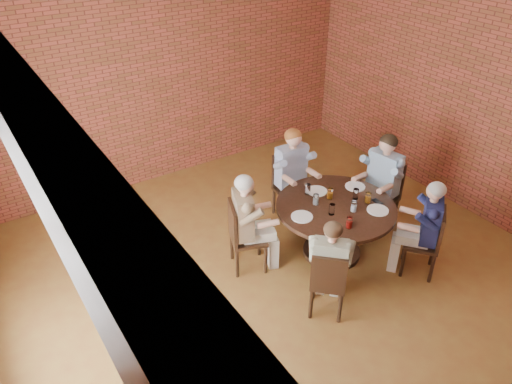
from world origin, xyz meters
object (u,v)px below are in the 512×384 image
diner_d (329,268)px  diner_e (424,229)px  smartphone (377,202)px  chair_c (242,234)px  diner_c (248,223)px  diner_b (293,176)px  chair_e (429,240)px  dining_table (335,220)px  chair_d (328,281)px  chair_b (289,183)px  diner_a (381,182)px  chair_a (383,191)px

diner_d → diner_e: size_ratio=0.96×
diner_e → smartphone: 0.64m
chair_c → diner_c: (0.08, -0.03, 0.15)m
diner_b → chair_c: diner_b is taller
chair_e → diner_b: bearing=-109.6°
dining_table → chair_c: 1.19m
diner_b → chair_d: diner_b is taller
diner_d → chair_e: diner_d is taller
smartphone → diner_c: bearing=159.7°
diner_b → chair_c: size_ratio=1.46×
chair_b → chair_d: bearing=-110.4°
dining_table → diner_e: diner_e is taller
chair_d → diner_d: bearing=-90.0°
chair_c → diner_e: size_ratio=0.73×
diner_d → chair_c: bearing=-26.5°
dining_table → diner_a: (0.94, 0.17, 0.16)m
diner_c → chair_e: (1.75, -1.28, -0.16)m
diner_a → chair_b: 1.25m
dining_table → chair_b: bearing=85.8°
diner_a → smartphone: diner_a is taller
diner_b → chair_a: bearing=-35.3°
diner_a → chair_d: diner_a is taller
diner_e → smartphone: bearing=-111.7°
diner_b → diner_c: (-1.11, -0.58, -0.02)m
diner_a → chair_d: (-1.70, -0.95, -0.20)m
chair_d → diner_d: size_ratio=0.72×
chair_b → smartphone: size_ratio=6.71×
chair_b → diner_d: (-0.79, -1.79, 0.10)m
chair_e → chair_a: bearing=-144.9°
diner_c → chair_b: bearing=-38.5°
chair_d → diner_a: bearing=-106.5°
chair_b → chair_d: (-0.84, -1.84, -0.03)m
diner_a → diner_b: diner_a is taller
diner_c → diner_e: size_ratio=1.03×
chair_b → diner_a: bearing=-41.9°
chair_d → diner_d: (0.05, 0.05, 0.13)m
chair_a → diner_c: 2.08m
diner_d → diner_e: bearing=-139.8°
chair_a → chair_d: chair_a is taller
diner_a → smartphone: bearing=-59.6°
dining_table → chair_b: 1.06m
diner_a → diner_c: size_ratio=1.04×
dining_table → chair_b: size_ratio=1.56×
diner_e → smartphone: size_ratio=9.03×
dining_table → diner_a: 0.96m
dining_table → diner_d: diner_d is taller
diner_b → chair_e: size_ratio=1.49×
diner_a → diner_e: diner_a is taller
dining_table → diner_a: bearing=10.0°
diner_d → chair_b: bearing=-69.6°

